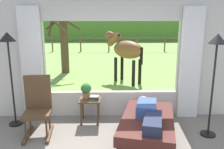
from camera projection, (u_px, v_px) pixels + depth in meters
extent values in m
cube|color=beige|center=(18.00, 60.00, 4.91)|extent=(1.15, 0.12, 2.55)
cube|color=beige|center=(203.00, 59.00, 4.99)|extent=(1.15, 0.12, 2.55)
cube|color=beige|center=(112.00, 103.00, 5.18)|extent=(2.90, 0.12, 0.55)
cube|color=beige|center=(112.00, 10.00, 4.72)|extent=(2.90, 0.12, 0.45)
cube|color=silver|center=(32.00, 65.00, 4.80)|extent=(0.44, 0.10, 2.40)
cube|color=silver|center=(190.00, 64.00, 4.86)|extent=(0.44, 0.10, 2.40)
cube|color=#759E47|center=(109.00, 52.00, 15.85)|extent=(36.00, 21.68, 0.02)
cube|color=#4F7C2E|center=(108.00, 30.00, 25.17)|extent=(36.00, 2.00, 2.40)
cube|color=black|center=(147.00, 132.00, 4.14)|extent=(1.17, 1.71, 0.24)
cube|color=#471E19|center=(148.00, 121.00, 4.09)|extent=(1.27, 1.86, 0.18)
cube|color=#334C8C|center=(147.00, 108.00, 4.19)|extent=(0.47, 0.66, 0.22)
cube|color=#1E2338|center=(153.00, 123.00, 3.62)|extent=(0.43, 0.73, 0.18)
sphere|color=tan|center=(143.00, 101.00, 4.55)|extent=(0.20, 0.20, 0.20)
cube|color=#4C331E|center=(37.00, 114.00, 4.14)|extent=(0.53, 0.53, 0.06)
cube|color=#4C331E|center=(38.00, 93.00, 4.27)|extent=(0.48, 0.11, 0.68)
cube|color=#4C331E|center=(28.00, 135.00, 4.21)|extent=(0.13, 0.68, 0.06)
cube|color=#4C331E|center=(50.00, 134.00, 4.26)|extent=(0.13, 0.68, 0.06)
cylinder|color=#4C331E|center=(26.00, 129.00, 3.99)|extent=(0.04, 0.04, 0.38)
cylinder|color=#4C331E|center=(46.00, 128.00, 4.04)|extent=(0.04, 0.04, 0.38)
cylinder|color=#4C331E|center=(30.00, 121.00, 4.34)|extent=(0.04, 0.04, 0.38)
cylinder|color=#4C331E|center=(49.00, 120.00, 4.39)|extent=(0.04, 0.04, 0.38)
cube|color=#4C331E|center=(90.00, 100.00, 4.71)|extent=(0.44, 0.44, 0.03)
cylinder|color=#4C331E|center=(81.00, 115.00, 4.60)|extent=(0.04, 0.04, 0.49)
cylinder|color=#4C331E|center=(98.00, 114.00, 4.61)|extent=(0.04, 0.04, 0.49)
cylinder|color=#4C331E|center=(83.00, 108.00, 4.94)|extent=(0.04, 0.04, 0.49)
cylinder|color=#4C331E|center=(99.00, 108.00, 4.94)|extent=(0.04, 0.04, 0.49)
cylinder|color=#9E6042|center=(86.00, 95.00, 4.75)|extent=(0.14, 0.14, 0.12)
sphere|color=#2D6B2D|center=(86.00, 88.00, 4.72)|extent=(0.22, 0.22, 0.22)
cube|color=#337247|center=(94.00, 99.00, 4.65)|extent=(0.21, 0.14, 0.03)
cube|color=black|center=(94.00, 98.00, 4.64)|extent=(0.19, 0.13, 0.03)
cube|color=beige|center=(94.00, 96.00, 4.64)|extent=(0.18, 0.15, 0.03)
cylinder|color=black|center=(16.00, 123.00, 4.73)|extent=(0.28, 0.28, 0.03)
cylinder|color=black|center=(12.00, 85.00, 4.54)|extent=(0.04, 0.04, 1.71)
cone|color=black|center=(7.00, 37.00, 4.32)|extent=(0.32, 0.32, 0.18)
cylinder|color=black|center=(208.00, 134.00, 4.28)|extent=(0.28, 0.28, 0.03)
cylinder|color=black|center=(212.00, 92.00, 4.09)|extent=(0.04, 0.04, 1.71)
cone|color=black|center=(218.00, 39.00, 3.88)|extent=(0.32, 0.32, 0.18)
ellipsoid|color=brown|center=(128.00, 50.00, 7.66)|extent=(1.25, 1.30, 0.60)
cylinder|color=brown|center=(114.00, 39.00, 8.07)|extent=(0.59, 0.62, 0.53)
ellipsoid|color=brown|center=(109.00, 35.00, 8.21)|extent=(0.47, 0.49, 0.24)
cube|color=black|center=(115.00, 39.00, 8.01)|extent=(0.35, 0.37, 0.32)
cylinder|color=black|center=(141.00, 56.00, 7.27)|extent=(0.14, 0.14, 0.55)
cylinder|color=black|center=(116.00, 69.00, 8.02)|extent=(0.11, 0.11, 0.85)
cylinder|color=black|center=(122.00, 68.00, 8.23)|extent=(0.11, 0.11, 0.85)
cylinder|color=black|center=(133.00, 73.00, 7.42)|extent=(0.11, 0.11, 0.85)
cylinder|color=black|center=(140.00, 72.00, 7.63)|extent=(0.11, 0.11, 0.85)
cylinder|color=#4C3823|center=(64.00, 43.00, 9.22)|extent=(0.32, 0.32, 2.43)
cylinder|color=#47331E|center=(60.00, 19.00, 9.44)|extent=(1.15, 0.61, 0.93)
cylinder|color=#47331E|center=(51.00, 22.00, 9.04)|extent=(0.14, 0.95, 1.14)
cylinder|color=#47331E|center=(54.00, 22.00, 8.58)|extent=(1.10, 0.66, 0.98)
cylinder|color=#47331E|center=(62.00, 19.00, 8.48)|extent=(1.35, 0.27, 0.88)
cylinder|color=#47331E|center=(57.00, 16.00, 9.22)|extent=(0.57, 0.60, 0.93)
cylinder|color=brown|center=(24.00, 44.00, 15.99)|extent=(0.10, 0.10, 1.10)
cylinder|color=brown|center=(52.00, 44.00, 16.03)|extent=(0.10, 0.10, 1.10)
cylinder|color=brown|center=(81.00, 44.00, 16.06)|extent=(0.10, 0.10, 1.10)
cylinder|color=brown|center=(109.00, 44.00, 16.10)|extent=(0.10, 0.10, 1.10)
cylinder|color=brown|center=(137.00, 44.00, 16.14)|extent=(0.10, 0.10, 1.10)
cylinder|color=brown|center=(165.00, 44.00, 16.18)|extent=(0.10, 0.10, 1.10)
cylinder|color=brown|center=(193.00, 44.00, 16.22)|extent=(0.10, 0.10, 1.10)
cylinder|color=brown|center=(220.00, 44.00, 16.25)|extent=(0.10, 0.10, 1.10)
cube|color=brown|center=(109.00, 38.00, 16.01)|extent=(16.00, 0.06, 0.08)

